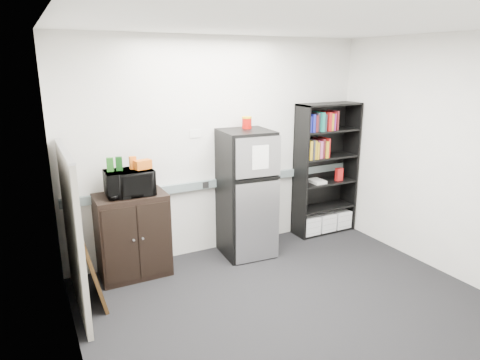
{
  "coord_description": "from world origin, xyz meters",
  "views": [
    {
      "loc": [
        -2.23,
        -3.07,
        2.39
      ],
      "look_at": [
        -0.17,
        0.9,
        1.15
      ],
      "focal_mm": 32.0,
      "sensor_mm": 36.0,
      "label": 1
    }
  ],
  "objects": [
    {
      "name": "microwave",
      "position": [
        -1.24,
        1.48,
        1.11
      ],
      "size": [
        0.52,
        0.36,
        0.28
      ],
      "primitive_type": "imported",
      "rotation": [
        0.0,
        0.0,
        -0.02
      ],
      "color": "black",
      "rests_on": "cabinet"
    },
    {
      "name": "snack_box_b",
      "position": [
        -1.33,
        1.52,
        1.33
      ],
      "size": [
        0.08,
        0.06,
        0.15
      ],
      "primitive_type": "cube",
      "rotation": [
        0.0,
        0.0,
        -0.2
      ],
      "color": "#0C360E",
      "rests_on": "microwave"
    },
    {
      "name": "wall_back",
      "position": [
        0.0,
        1.75,
        1.35
      ],
      "size": [
        4.0,
        0.02,
        2.7
      ],
      "primitive_type": "cube",
      "color": "white",
      "rests_on": "floor"
    },
    {
      "name": "floor",
      "position": [
        0.0,
        0.0,
        0.0
      ],
      "size": [
        4.0,
        4.0,
        0.0
      ],
      "primitive_type": "plane",
      "color": "black",
      "rests_on": "ground"
    },
    {
      "name": "refrigerator",
      "position": [
        0.18,
        1.42,
        0.8
      ],
      "size": [
        0.64,
        0.67,
        1.6
      ],
      "rotation": [
        0.0,
        0.0,
        -0.08
      ],
      "color": "black",
      "rests_on": "floor"
    },
    {
      "name": "wall_left",
      "position": [
        -2.0,
        0.0,
        1.35
      ],
      "size": [
        0.02,
        3.5,
        2.7
      ],
      "primitive_type": "cube",
      "color": "white",
      "rests_on": "floor"
    },
    {
      "name": "coffee_can",
      "position": [
        0.26,
        1.55,
        1.68
      ],
      "size": [
        0.12,
        0.12,
        0.17
      ],
      "color": "#AB0D07",
      "rests_on": "refrigerator"
    },
    {
      "name": "ceiling",
      "position": [
        0.0,
        0.0,
        2.7
      ],
      "size": [
        4.0,
        3.5,
        0.02
      ],
      "primitive_type": "cube",
      "color": "white",
      "rests_on": "wall_back"
    },
    {
      "name": "electrical_raceway",
      "position": [
        0.0,
        1.72,
        0.9
      ],
      "size": [
        3.92,
        0.05,
        0.1
      ],
      "primitive_type": "cube",
      "color": "slate",
      "rests_on": "wall_back"
    },
    {
      "name": "cabinet",
      "position": [
        -1.24,
        1.5,
        0.48
      ],
      "size": [
        0.78,
        0.51,
        0.97
      ],
      "color": "black",
      "rests_on": "floor"
    },
    {
      "name": "bookshelf",
      "position": [
        1.53,
        1.57,
        0.91
      ],
      "size": [
        0.9,
        0.34,
        1.85
      ],
      "color": "black",
      "rests_on": "floor"
    },
    {
      "name": "snack_box_c",
      "position": [
        -1.18,
        1.52,
        1.32
      ],
      "size": [
        0.07,
        0.06,
        0.14
      ],
      "primitive_type": "cube",
      "rotation": [
        0.0,
        0.0,
        0.08
      ],
      "color": "#CE5B13",
      "rests_on": "microwave"
    },
    {
      "name": "framed_poster",
      "position": [
        -1.77,
        1.1,
        0.4
      ],
      "size": [
        0.2,
        0.62,
        0.79
      ],
      "rotation": [
        0.0,
        -0.2,
        0.0
      ],
      "color": "#301E0D",
      "rests_on": "floor"
    },
    {
      "name": "snack_bag",
      "position": [
        -1.08,
        1.47,
        1.3
      ],
      "size": [
        0.2,
        0.14,
        0.1
      ],
      "primitive_type": "cube",
      "rotation": [
        0.0,
        0.0,
        0.22
      ],
      "color": "#C85814",
      "rests_on": "microwave"
    },
    {
      "name": "wall_right",
      "position": [
        2.0,
        0.0,
        1.35
      ],
      "size": [
        0.02,
        3.5,
        2.7
      ],
      "primitive_type": "cube",
      "color": "white",
      "rests_on": "floor"
    },
    {
      "name": "snack_box_a",
      "position": [
        -1.42,
        1.52,
        1.33
      ],
      "size": [
        0.08,
        0.07,
        0.15
      ],
      "primitive_type": "cube",
      "rotation": [
        0.0,
        0.0,
        -0.27
      ],
      "color": "#1C5618",
      "rests_on": "microwave"
    },
    {
      "name": "wall_note",
      "position": [
        -0.35,
        1.74,
        1.55
      ],
      "size": [
        0.14,
        0.0,
        0.1
      ],
      "primitive_type": "cube",
      "color": "white",
      "rests_on": "wall_back"
    },
    {
      "name": "cubicle_partition",
      "position": [
        -1.9,
        1.08,
        0.81
      ],
      "size": [
        0.06,
        1.3,
        1.62
      ],
      "color": "gray",
      "rests_on": "floor"
    }
  ]
}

